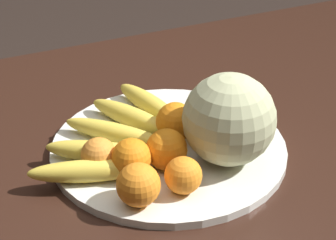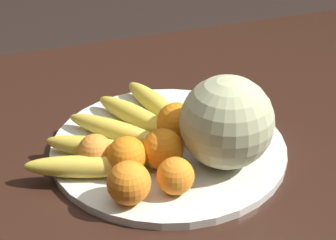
# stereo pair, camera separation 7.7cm
# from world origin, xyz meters

# --- Properties ---
(kitchen_table) EXTENTS (1.62, 1.07, 0.76)m
(kitchen_table) POSITION_xyz_m (0.00, 0.00, 0.68)
(kitchen_table) COLOR black
(kitchen_table) RESTS_ON ground_plane
(fruit_bowl) EXTENTS (0.43, 0.43, 0.01)m
(fruit_bowl) POSITION_xyz_m (-0.03, 0.00, 0.77)
(fruit_bowl) COLOR silver
(fruit_bowl) RESTS_ON kitchen_table
(melon) EXTENTS (0.16, 0.16, 0.16)m
(melon) POSITION_xyz_m (0.04, -0.08, 0.86)
(melon) COLOR #B2B789
(melon) RESTS_ON fruit_bowl
(banana_bunch) EXTENTS (0.32, 0.31, 0.04)m
(banana_bunch) POSITION_xyz_m (-0.11, 0.04, 0.80)
(banana_bunch) COLOR #473819
(banana_bunch) RESTS_ON fruit_bowl
(orange_front_left) EXTENTS (0.07, 0.07, 0.07)m
(orange_front_left) POSITION_xyz_m (-0.15, -0.13, 0.81)
(orange_front_left) COLOR orange
(orange_front_left) RESTS_ON fruit_bowl
(orange_front_right) EXTENTS (0.07, 0.07, 0.07)m
(orange_front_right) POSITION_xyz_m (-0.13, -0.06, 0.81)
(orange_front_right) COLOR orange
(orange_front_right) RESTS_ON fruit_bowl
(orange_mid_center) EXTENTS (0.07, 0.07, 0.07)m
(orange_mid_center) POSITION_xyz_m (-0.01, 0.01, 0.81)
(orange_mid_center) COLOR orange
(orange_mid_center) RESTS_ON fruit_bowl
(orange_back_left) EXTENTS (0.06, 0.06, 0.06)m
(orange_back_left) POSITION_xyz_m (-0.07, -0.13, 0.81)
(orange_back_left) COLOR orange
(orange_back_left) RESTS_ON fruit_bowl
(orange_back_right) EXTENTS (0.07, 0.07, 0.07)m
(orange_back_right) POSITION_xyz_m (-0.07, -0.06, 0.81)
(orange_back_right) COLOR orange
(orange_back_right) RESTS_ON fruit_bowl
(orange_top_small) EXTENTS (0.06, 0.06, 0.06)m
(orange_top_small) POSITION_xyz_m (-0.17, -0.02, 0.81)
(orange_top_small) COLOR orange
(orange_top_small) RESTS_ON fruit_bowl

